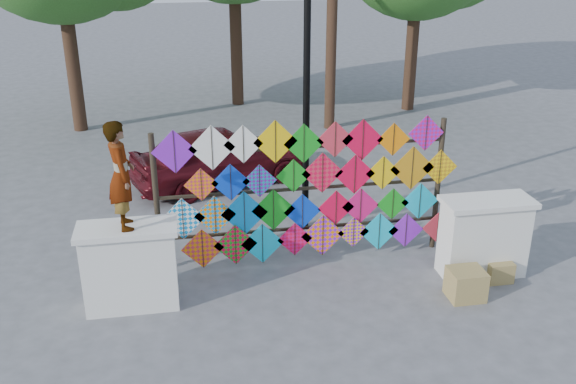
% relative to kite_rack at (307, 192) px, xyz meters
% --- Properties ---
extents(ground, '(80.00, 80.00, 0.00)m').
position_rel_kite_rack_xyz_m(ground, '(-0.05, -0.72, -1.21)').
color(ground, gray).
rests_on(ground, ground).
extents(parapet_left, '(1.40, 0.65, 1.28)m').
position_rel_kite_rack_xyz_m(parapet_left, '(-2.75, -0.92, -0.56)').
color(parapet_left, white).
rests_on(parapet_left, ground).
extents(parapet_right, '(1.40, 0.65, 1.28)m').
position_rel_kite_rack_xyz_m(parapet_right, '(2.65, -0.92, -0.56)').
color(parapet_right, white).
rests_on(parapet_right, ground).
extents(kite_rack, '(4.91, 0.24, 2.43)m').
position_rel_kite_rack_xyz_m(kite_rack, '(0.00, 0.00, 0.00)').
color(kite_rack, black).
rests_on(kite_rack, ground).
extents(vendor_woman, '(0.45, 0.61, 1.52)m').
position_rel_kite_rack_xyz_m(vendor_woman, '(-2.75, -0.92, 0.83)').
color(vendor_woman, '#99999E').
rests_on(vendor_woman, parapet_left).
extents(sedan, '(4.01, 2.67, 1.27)m').
position_rel_kite_rack_xyz_m(sedan, '(-1.13, 3.66, -0.58)').
color(sedan, '#540E16').
rests_on(sedan, ground).
extents(lamppost, '(0.28, 0.28, 4.46)m').
position_rel_kite_rack_xyz_m(lamppost, '(0.25, 1.28, 1.48)').
color(lamppost, black).
rests_on(lamppost, ground).
extents(cardboard_box_near, '(0.51, 0.46, 0.46)m').
position_rel_kite_rack_xyz_m(cardboard_box_near, '(2.10, -1.57, -0.99)').
color(cardboard_box_near, tan).
rests_on(cardboard_box_near, ground).
extents(cardboard_box_far, '(0.40, 0.36, 0.33)m').
position_rel_kite_rack_xyz_m(cardboard_box_far, '(2.82, -1.17, -1.05)').
color(cardboard_box_far, tan).
rests_on(cardboard_box_far, ground).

